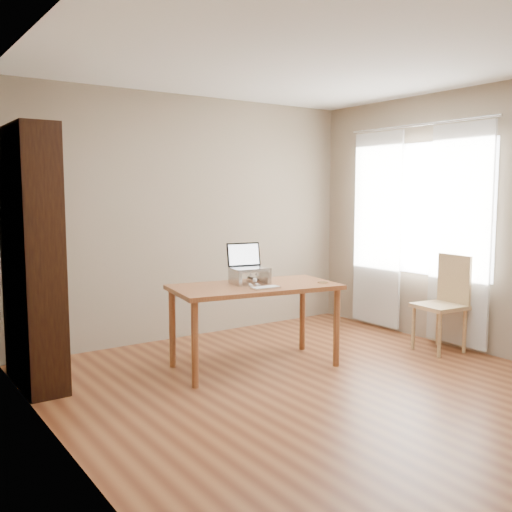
{
  "coord_description": "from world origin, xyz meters",
  "views": [
    {
      "loc": [
        -2.95,
        -3.23,
        1.58
      ],
      "look_at": [
        -0.09,
        0.9,
        1.01
      ],
      "focal_mm": 40.0,
      "sensor_mm": 36.0,
      "label": 1
    }
  ],
  "objects_px": {
    "bookshelf": "(33,258)",
    "cat": "(247,277)",
    "keyboard": "(266,288)",
    "chair": "(445,299)",
    "desk": "(255,295)",
    "laptop": "(246,262)"
  },
  "relations": [
    {
      "from": "keyboard",
      "to": "chair",
      "type": "bearing_deg",
      "value": -9.2
    },
    {
      "from": "bookshelf",
      "to": "cat",
      "type": "relative_size",
      "value": 4.49
    },
    {
      "from": "bookshelf",
      "to": "desk",
      "type": "bearing_deg",
      "value": -19.8
    },
    {
      "from": "cat",
      "to": "bookshelf",
      "type": "bearing_deg",
      "value": -175.32
    },
    {
      "from": "desk",
      "to": "cat",
      "type": "height_order",
      "value": "cat"
    },
    {
      "from": "bookshelf",
      "to": "cat",
      "type": "distance_m",
      "value": 1.83
    },
    {
      "from": "bookshelf",
      "to": "laptop",
      "type": "distance_m",
      "value": 1.82
    },
    {
      "from": "laptop",
      "to": "keyboard",
      "type": "height_order",
      "value": "laptop"
    },
    {
      "from": "desk",
      "to": "cat",
      "type": "distance_m",
      "value": 0.19
    },
    {
      "from": "cat",
      "to": "chair",
      "type": "xyz_separation_m",
      "value": [
        1.87,
        -0.74,
        -0.29
      ]
    },
    {
      "from": "chair",
      "to": "laptop",
      "type": "bearing_deg",
      "value": 163.08
    },
    {
      "from": "bookshelf",
      "to": "keyboard",
      "type": "xyz_separation_m",
      "value": [
        1.71,
        -0.85,
        -0.29
      ]
    },
    {
      "from": "desk",
      "to": "bookshelf",
      "type": "bearing_deg",
      "value": 169.64
    },
    {
      "from": "bookshelf",
      "to": "desk",
      "type": "distance_m",
      "value": 1.9
    },
    {
      "from": "laptop",
      "to": "chair",
      "type": "bearing_deg",
      "value": -13.01
    },
    {
      "from": "keyboard",
      "to": "chair",
      "type": "xyz_separation_m",
      "value": [
        1.9,
        -0.41,
        -0.24
      ]
    },
    {
      "from": "keyboard",
      "to": "cat",
      "type": "xyz_separation_m",
      "value": [
        0.03,
        0.33,
        0.05
      ]
    },
    {
      "from": "keyboard",
      "to": "cat",
      "type": "distance_m",
      "value": 0.34
    },
    {
      "from": "desk",
      "to": "laptop",
      "type": "distance_m",
      "value": 0.31
    },
    {
      "from": "bookshelf",
      "to": "laptop",
      "type": "relative_size",
      "value": 5.84
    },
    {
      "from": "desk",
      "to": "keyboard",
      "type": "relative_size",
      "value": 6.05
    },
    {
      "from": "bookshelf",
      "to": "laptop",
      "type": "height_order",
      "value": "bookshelf"
    }
  ]
}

